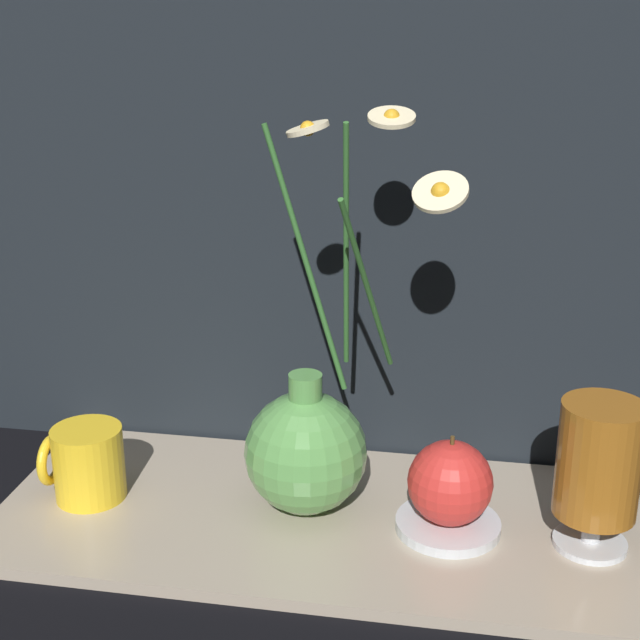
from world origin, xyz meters
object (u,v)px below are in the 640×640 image
(vase_with_flowers, at_px, (307,445))
(orange_fruit, at_px, (450,483))
(tea_glass, at_px, (599,464))
(yellow_mug, at_px, (86,463))

(vase_with_flowers, bearing_deg, orange_fruit, -6.78)
(tea_glass, height_order, orange_fruit, tea_glass)
(tea_glass, distance_m, orange_fruit, 0.14)
(tea_glass, bearing_deg, vase_with_flowers, 175.52)
(vase_with_flowers, relative_size, tea_glass, 2.73)
(tea_glass, bearing_deg, orange_fruit, 177.98)
(vase_with_flowers, bearing_deg, tea_glass, -4.48)
(yellow_mug, distance_m, tea_glass, 0.50)
(vase_with_flowers, height_order, orange_fruit, vase_with_flowers)
(vase_with_flowers, distance_m, yellow_mug, 0.23)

